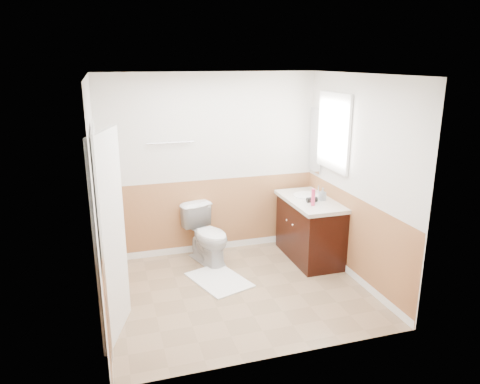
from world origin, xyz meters
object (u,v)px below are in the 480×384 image
object	(u,v)px
toilet	(208,235)
vanity_cabinet	(310,231)
lotion_bottle	(313,197)
bath_mat	(219,280)
soap_dispenser	(322,194)

from	to	relation	value
toilet	vanity_cabinet	world-z (taller)	vanity_cabinet
toilet	lotion_bottle	bearing A→B (deg)	-42.09
bath_mat	toilet	bearing A→B (deg)	90.00
toilet	lotion_bottle	world-z (taller)	lotion_bottle
bath_mat	lotion_bottle	xyz separation A→B (m)	(1.27, 0.05, 0.95)
bath_mat	vanity_cabinet	bearing A→B (deg)	12.65
bath_mat	soap_dispenser	xyz separation A→B (m)	(1.49, 0.22, 0.92)
vanity_cabinet	soap_dispenser	size ratio (longest dim) A/B	6.50
lotion_bottle	soap_dispenser	world-z (taller)	lotion_bottle
vanity_cabinet	soap_dispenser	distance (m)	0.55
soap_dispenser	bath_mat	bearing A→B (deg)	-171.41
vanity_cabinet	lotion_bottle	world-z (taller)	lotion_bottle
toilet	soap_dispenser	bearing A→B (deg)	-32.92
bath_mat	soap_dispenser	size ratio (longest dim) A/B	4.73
bath_mat	vanity_cabinet	xyz separation A→B (m)	(1.37, 0.31, 0.39)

